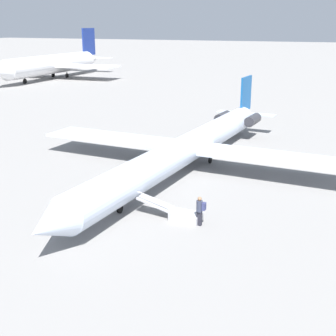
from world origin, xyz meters
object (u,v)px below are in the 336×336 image
object	(u,v)px
airplane_far_left	(54,64)
passenger	(200,209)
airplane_main	(189,147)
boarding_stairs	(180,214)

from	to	relation	value
airplane_far_left	passenger	xyz separation A→B (m)	(58.21, 56.25, -2.07)
airplane_main	passenger	xyz separation A→B (m)	(10.08, 4.89, -0.75)
airplane_main	airplane_far_left	world-z (taller)	airplane_far_left
airplane_main	airplane_far_left	size ratio (longest dim) A/B	0.91
airplane_far_left	boarding_stairs	bearing A→B (deg)	38.79
airplane_main	boarding_stairs	xyz separation A→B (m)	(9.77, 3.49, -1.39)
passenger	boarding_stairs	bearing A→B (deg)	-11.27
passenger	airplane_main	bearing A→B (deg)	-63.09
airplane_main	passenger	bearing A→B (deg)	26.91
boarding_stairs	passenger	bearing A→B (deg)	168.73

